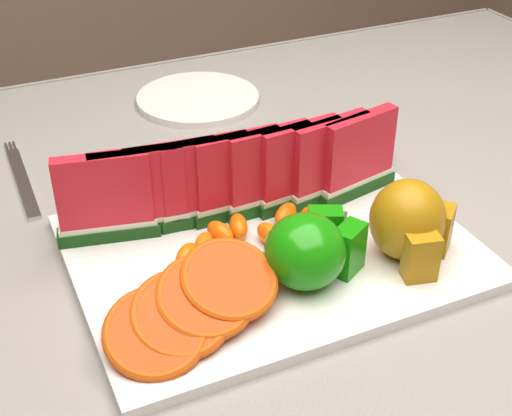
# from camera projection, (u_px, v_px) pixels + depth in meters

# --- Properties ---
(table) EXTENTS (1.40, 0.90, 0.75)m
(table) POSITION_uv_depth(u_px,v_px,m) (237.00, 314.00, 0.82)
(table) COLOR #4F3920
(table) RESTS_ON ground
(tablecloth) EXTENTS (1.53, 1.03, 0.20)m
(tablecloth) POSITION_uv_depth(u_px,v_px,m) (236.00, 272.00, 0.78)
(tablecloth) COLOR gray
(tablecloth) RESTS_ON table
(platter) EXTENTS (0.40, 0.30, 0.01)m
(platter) POSITION_uv_depth(u_px,v_px,m) (271.00, 250.00, 0.74)
(platter) COLOR silver
(platter) RESTS_ON tablecloth
(apple_cluster) EXTENTS (0.11, 0.09, 0.07)m
(apple_cluster) POSITION_uv_depth(u_px,v_px,m) (311.00, 249.00, 0.67)
(apple_cluster) COLOR #337F16
(apple_cluster) RESTS_ON platter
(pear_cluster) EXTENTS (0.10, 0.10, 0.08)m
(pear_cluster) POSITION_uv_depth(u_px,v_px,m) (410.00, 223.00, 0.70)
(pear_cluster) COLOR #B08105
(pear_cluster) RESTS_ON platter
(side_plate) EXTENTS (0.18, 0.18, 0.01)m
(side_plate) POSITION_uv_depth(u_px,v_px,m) (198.00, 99.00, 1.05)
(side_plate) COLOR silver
(side_plate) RESTS_ON tablecloth
(fork) EXTENTS (0.02, 0.20, 0.00)m
(fork) POSITION_uv_depth(u_px,v_px,m) (22.00, 179.00, 0.86)
(fork) COLOR silver
(fork) RESTS_ON tablecloth
(watermelon_row) EXTENTS (0.39, 0.07, 0.10)m
(watermelon_row) POSITION_uv_depth(u_px,v_px,m) (238.00, 178.00, 0.76)
(watermelon_row) COLOR #0F3B13
(watermelon_row) RESTS_ON platter
(orange_fan_front) EXTENTS (0.18, 0.13, 0.05)m
(orange_fan_front) POSITION_uv_depth(u_px,v_px,m) (193.00, 305.00, 0.62)
(orange_fan_front) COLOR #F63C08
(orange_fan_front) RESTS_ON platter
(orange_fan_back) EXTENTS (0.38, 0.10, 0.05)m
(orange_fan_back) POSITION_uv_depth(u_px,v_px,m) (249.00, 164.00, 0.83)
(orange_fan_back) COLOR #F63C08
(orange_fan_back) RESTS_ON platter
(tangerine_segments) EXTENTS (0.19, 0.07, 0.02)m
(tangerine_segments) POSITION_uv_depth(u_px,v_px,m) (247.00, 232.00, 0.73)
(tangerine_segments) COLOR #E4501F
(tangerine_segments) RESTS_ON platter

